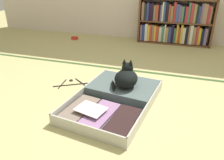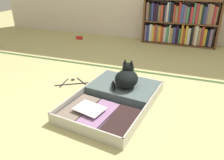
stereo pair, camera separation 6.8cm
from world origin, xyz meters
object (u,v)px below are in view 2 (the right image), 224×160
Objects in this scene: open_suitcase at (116,97)px; small_red_pouch at (79,38)px; bookshelf at (180,23)px; black_cat at (127,78)px; clothes_hanger at (73,82)px.

open_suitcase is 2.23m from small_red_pouch.
bookshelf is 1.74m from small_red_pouch.
small_red_pouch is (-1.36, 1.66, -0.17)m from black_cat.
black_cat reaches higher than open_suitcase.
open_suitcase is 0.21m from black_cat.
open_suitcase reaches higher than small_red_pouch.
clothes_hanger is at bearing 174.43° from black_cat.
small_red_pouch is at bearing 129.42° from black_cat.
open_suitcase is 3.60× the size of black_cat.
small_red_pouch is at bearing -170.65° from bookshelf.
bookshelf is at bearing 63.24° from clothes_hanger.
small_red_pouch reaches higher than clothes_hanger.
black_cat is at bearing 70.80° from open_suitcase.
small_red_pouch is at bearing 125.99° from open_suitcase.
open_suitcase reaches higher than clothes_hanger.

